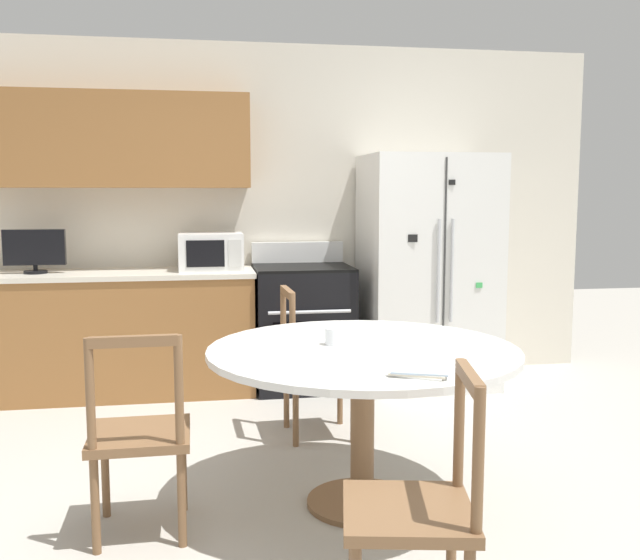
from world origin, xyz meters
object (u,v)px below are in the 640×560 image
(microwave, at_px, (211,252))
(dining_chair_left, at_px, (140,436))
(dining_chair_far, at_px, (314,365))
(dining_chair_near, at_px, (417,511))
(countertop_tv, at_px, (35,250))
(oven_range, at_px, (303,325))
(refrigerator, at_px, (427,271))
(candle_glass, at_px, (334,338))

(microwave, height_order, dining_chair_left, microwave)
(dining_chair_far, relative_size, dining_chair_left, 1.00)
(microwave, xyz_separation_m, dining_chair_left, (-0.35, -2.26, -0.60))
(dining_chair_far, distance_m, dining_chair_near, 2.01)
(countertop_tv, distance_m, dining_chair_left, 2.48)
(oven_range, xyz_separation_m, microwave, (-0.67, 0.03, 0.57))
(dining_chair_left, distance_m, dining_chair_near, 1.30)
(dining_chair_far, bearing_deg, countertop_tv, -123.47)
(refrigerator, height_order, dining_chair_near, refrigerator)
(refrigerator, xyz_separation_m, candle_glass, (-1.09, -1.96, -0.08))
(refrigerator, xyz_separation_m, dining_chair_far, (-1.04, -1.04, -0.44))
(dining_chair_left, height_order, dining_chair_near, same)
(oven_range, height_order, dining_chair_left, oven_range)
(microwave, bearing_deg, candle_glass, -75.41)
(oven_range, distance_m, candle_glass, 2.05)
(candle_glass, bearing_deg, dining_chair_near, -86.24)
(refrigerator, bearing_deg, dining_chair_left, -132.24)
(refrigerator, bearing_deg, dining_chair_near, -108.47)
(oven_range, relative_size, dining_chair_near, 1.20)
(microwave, xyz_separation_m, candle_glass, (0.53, -2.05, -0.25))
(dining_chair_near, bearing_deg, candle_glass, 15.00)
(dining_chair_far, height_order, dining_chair_left, same)
(refrigerator, height_order, microwave, refrigerator)
(refrigerator, height_order, dining_chair_left, refrigerator)
(oven_range, height_order, microwave, microwave)
(oven_range, bearing_deg, candle_glass, -94.01)
(refrigerator, relative_size, dining_chair_near, 1.93)
(refrigerator, relative_size, candle_glass, 20.70)
(dining_chair_near, height_order, candle_glass, dining_chair_near)
(refrigerator, relative_size, microwave, 3.78)
(dining_chair_left, bearing_deg, oven_range, 64.79)
(dining_chair_near, bearing_deg, dining_chair_left, 58.38)
(countertop_tv, bearing_deg, dining_chair_left, -68.52)
(refrigerator, height_order, oven_range, refrigerator)
(dining_chair_far, bearing_deg, oven_range, 173.26)
(refrigerator, bearing_deg, countertop_tv, 178.74)
(refrigerator, xyz_separation_m, dining_chair_left, (-1.97, -2.17, -0.44))
(microwave, distance_m, countertop_tv, 1.22)
(dining_chair_left, distance_m, candle_glass, 0.97)
(oven_range, xyz_separation_m, countertop_tv, (-1.90, -0.00, 0.60))
(oven_range, height_order, candle_glass, oven_range)
(countertop_tv, bearing_deg, dining_chair_far, -31.36)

